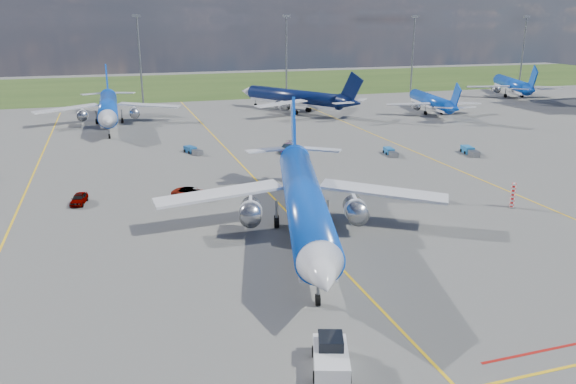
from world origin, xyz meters
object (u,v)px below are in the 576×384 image
object	(u,v)px
warning_post	(513,195)
baggage_tug_w	(390,152)
bg_jet_ene	(511,96)
baggage_tug_e	(470,151)
bg_jet_ne	(430,113)
pushback_tug	(331,357)
bg_jet_n	(294,112)
main_airliner	(304,236)
service_car_c	(288,148)
bg_jet_nnw	(110,126)
baggage_tug_c	(193,151)
service_car_b	(192,193)
service_car_a	(79,199)

from	to	relation	value
warning_post	baggage_tug_w	distance (m)	28.83
bg_jet_ene	baggage_tug_e	size ratio (longest dim) A/B	7.24
bg_jet_ne	baggage_tug_w	bearing A→B (deg)	61.31
pushback_tug	bg_jet_n	bearing A→B (deg)	91.62
main_airliner	baggage_tug_w	xyz separation A→B (m)	(25.63, 30.07, 0.46)
service_car_c	baggage_tug_e	size ratio (longest dim) A/B	0.99
bg_jet_ne	pushback_tug	bearing A→B (deg)	65.91
warning_post	bg_jet_ene	distance (m)	108.24
baggage_tug_w	baggage_tug_e	xyz separation A→B (m)	(12.74, -3.58, 0.06)
bg_jet_nnw	bg_jet_ene	world-z (taller)	bg_jet_nnw
main_airliner	baggage_tug_c	world-z (taller)	main_airliner
bg_jet_nnw	warning_post	bearing A→B (deg)	-56.71
warning_post	baggage_tug_e	bearing A→B (deg)	65.06
warning_post	bg_jet_ene	size ratio (longest dim) A/B	0.08
bg_jet_ene	baggage_tug_w	xyz separation A→B (m)	(-68.27, -56.01, 0.46)
bg_jet_n	bg_jet_ene	distance (m)	70.09
warning_post	bg_jet_nnw	distance (m)	83.77
bg_jet_nnw	main_airliner	bearing A→B (deg)	-74.90
baggage_tug_c	baggage_tug_e	distance (m)	46.09
pushback_tug	service_car_b	distance (m)	38.66
warning_post	bg_jet_nnw	xyz separation A→B (m)	(-44.92, 70.69, -1.50)
main_airliner	bg_jet_ene	bearing A→B (deg)	57.41
bg_jet_n	bg_jet_ne	xyz separation A→B (m)	(30.67, -11.30, 0.00)
bg_jet_n	bg_jet_ene	world-z (taller)	bg_jet_n
baggage_tug_c	bg_jet_ene	bearing A→B (deg)	3.59
service_car_c	pushback_tug	bearing A→B (deg)	-72.69
service_car_a	bg_jet_ene	bearing A→B (deg)	42.05
bg_jet_ne	baggage_tug_w	size ratio (longest dim) A/B	7.11
bg_jet_ene	main_airliner	size ratio (longest dim) A/B	0.85
bg_jet_ene	baggage_tug_e	xyz separation A→B (m)	(-55.53, -59.60, 0.53)
bg_jet_nnw	baggage_tug_w	distance (m)	60.68
baggage_tug_w	service_car_c	bearing A→B (deg)	162.98
service_car_b	baggage_tug_c	bearing A→B (deg)	23.55
main_airliner	service_car_a	size ratio (longest dim) A/B	11.28
bg_jet_n	baggage_tug_w	bearing A→B (deg)	61.40
pushback_tug	bg_jet_nnw	bearing A→B (deg)	116.01
bg_jet_nnw	baggage_tug_c	distance (m)	33.51
bg_jet_ne	service_car_a	world-z (taller)	bg_jet_ne
bg_jet_n	bg_jet_ene	size ratio (longest dim) A/B	1.05
service_car_c	bg_jet_ene	bearing A→B (deg)	62.54
service_car_a	bg_jet_ne	bearing A→B (deg)	43.50
baggage_tug_w	baggage_tug_c	size ratio (longest dim) A/B	0.96
pushback_tug	baggage_tug_c	bearing A→B (deg)	108.04
service_car_c	baggage_tug_c	world-z (taller)	service_car_c
bg_jet_nnw	service_car_b	xyz separation A→B (m)	(9.14, -55.59, 0.68)
bg_jet_ene	service_car_a	world-z (taller)	bg_jet_ene
service_car_b	service_car_c	xyz separation A→B (m)	(19.21, 20.91, 0.06)
warning_post	bg_jet_n	world-z (taller)	bg_jet_n
bg_jet_n	main_airliner	world-z (taller)	main_airliner
bg_jet_nnw	service_car_b	distance (m)	56.34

